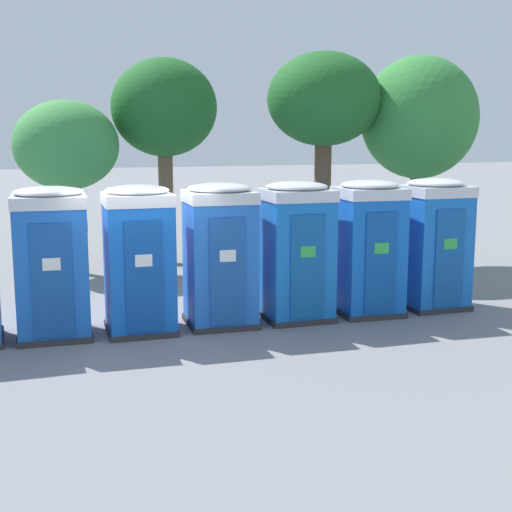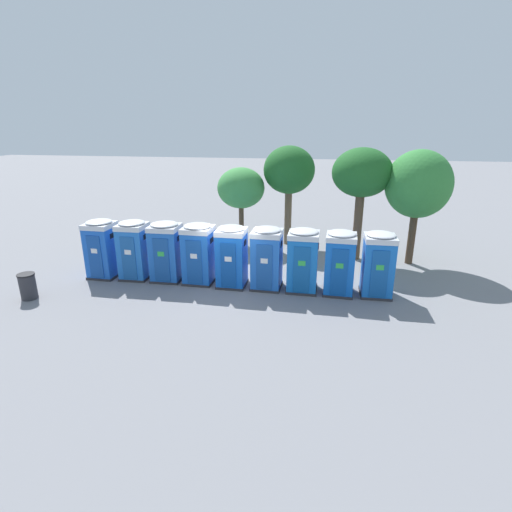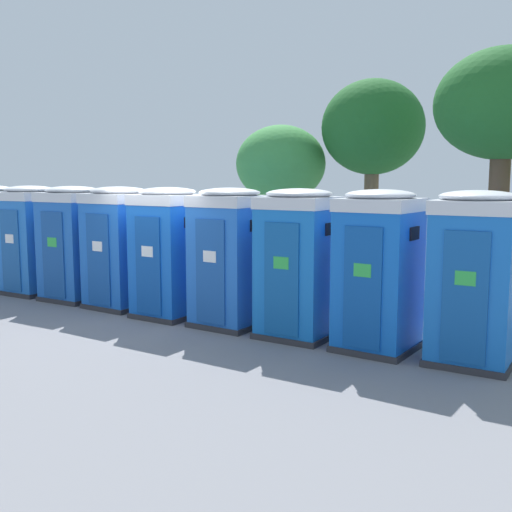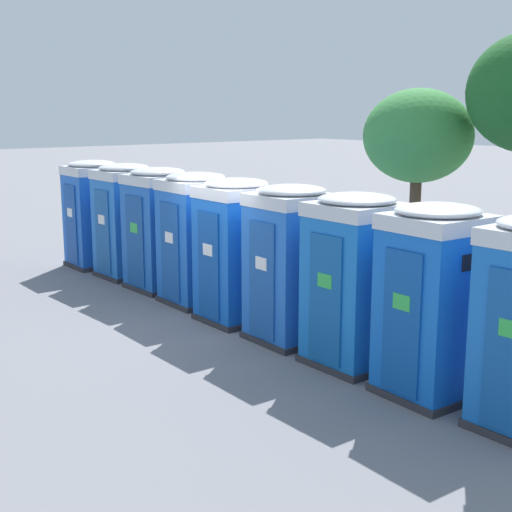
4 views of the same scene
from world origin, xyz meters
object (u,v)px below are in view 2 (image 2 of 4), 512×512
at_px(portapotty_4, 232,256).
at_px(portapotty_5, 267,258).
at_px(portapotty_8, 378,264).
at_px(street_tree_2, 362,174).
at_px(street_tree_0, 241,188).
at_px(portapotty_1, 134,249).
at_px(trash_can, 28,286).
at_px(portapotty_2, 166,251).
at_px(street_tree_3, 418,185).
at_px(portapotty_6, 303,260).
at_px(portapotty_7, 340,262).
at_px(portapotty_3, 199,253).
at_px(street_tree_1, 289,171).
at_px(portapotty_0, 102,248).

bearing_deg(portapotty_4, portapotty_5, 0.49).
bearing_deg(portapotty_8, street_tree_2, 96.06).
bearing_deg(street_tree_0, portapotty_1, -121.92).
bearing_deg(trash_can, street_tree_0, 51.62).
xyz_separation_m(portapotty_2, portapotty_8, (8.62, -0.20, 0.00)).
bearing_deg(street_tree_3, street_tree_0, 168.09).
height_order(portapotty_6, portapotty_7, same).
xyz_separation_m(portapotty_8, street_tree_2, (-0.46, 4.37, 2.86)).
height_order(portapotty_3, portapotty_5, same).
xyz_separation_m(portapotty_5, street_tree_3, (6.33, 4.04, 2.47)).
xyz_separation_m(portapotty_7, trash_can, (-11.72, -2.45, -0.78)).
distance_m(portapotty_7, street_tree_1, 7.45).
height_order(portapotty_2, portapotty_8, same).
distance_m(portapotty_7, street_tree_3, 5.93).
distance_m(portapotty_1, street_tree_0, 6.93).
bearing_deg(street_tree_3, portapotty_4, -152.43).
distance_m(portapotty_1, trash_can, 4.20).
xyz_separation_m(portapotty_0, portapotty_1, (1.44, 0.07, -0.00)).
bearing_deg(portapotty_7, portapotty_2, 177.99).
relative_size(portapotty_0, portapotty_7, 1.00).
distance_m(portapotty_2, street_tree_3, 11.59).
xyz_separation_m(portapotty_1, portapotty_4, (4.31, -0.18, 0.00)).
height_order(portapotty_3, portapotty_4, same).
height_order(portapotty_4, trash_can, portapotty_4).
bearing_deg(street_tree_1, portapotty_7, -68.16).
bearing_deg(portapotty_8, portapotty_1, 178.83).
bearing_deg(street_tree_1, portapotty_5, -92.62).
bearing_deg(portapotty_5, street_tree_1, 87.38).
xyz_separation_m(portapotty_5, trash_can, (-8.85, -2.54, -0.78)).
xyz_separation_m(portapotty_8, street_tree_1, (-4.02, 6.39, 2.71)).
height_order(portapotty_0, portapotty_3, same).
xyz_separation_m(portapotty_1, portapotty_2, (1.44, -0.01, -0.00)).
xyz_separation_m(portapotty_3, portapotty_6, (4.31, -0.15, 0.00)).
bearing_deg(street_tree_3, street_tree_1, 159.10).
relative_size(portapotty_6, trash_can, 2.52).
relative_size(portapotty_2, street_tree_1, 0.48).
bearing_deg(portapotty_4, portapotty_6, -0.50).
relative_size(portapotty_2, street_tree_2, 0.47).
distance_m(portapotty_0, portapotty_8, 11.49).
relative_size(portapotty_2, portapotty_7, 1.00).
bearing_deg(street_tree_2, portapotty_1, -156.50).
relative_size(portapotty_0, trash_can, 2.52).
distance_m(portapotty_3, street_tree_3, 10.31).
height_order(portapotty_2, portapotty_6, same).
bearing_deg(street_tree_2, portapotty_6, -118.85).
bearing_deg(portapotty_5, trash_can, -163.96).
relative_size(portapotty_3, street_tree_0, 0.61).
relative_size(portapotty_5, portapotty_6, 1.00).
bearing_deg(street_tree_0, street_tree_1, 11.45).
bearing_deg(portapotty_5, portapotty_8, -0.50).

